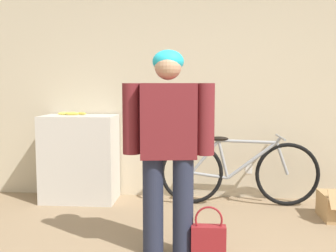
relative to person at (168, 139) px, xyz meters
name	(u,v)px	position (x,y,z in m)	size (l,w,h in m)	color
wall_back	(203,88)	(0.29, 1.67, 0.39)	(8.00, 0.07, 2.60)	beige
side_shelf	(80,158)	(-1.13, 1.38, -0.42)	(0.84, 0.49, 0.99)	beige
person	(168,139)	(0.00, 0.00, 0.00)	(0.71, 0.27, 1.60)	#23283D
bicycle	(239,171)	(0.69, 1.35, -0.54)	(1.76, 0.46, 0.78)	black
banana	(72,113)	(-1.22, 1.43, 0.10)	(0.35, 0.09, 0.04)	#EAD64C
handbag	(209,239)	(0.32, -0.05, -0.77)	(0.27, 0.10, 0.41)	maroon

